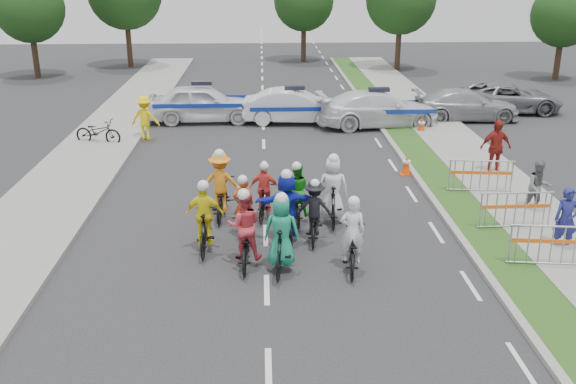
{
  "coord_description": "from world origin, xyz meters",
  "views": [
    {
      "loc": [
        -0.05,
        -12.68,
        6.92
      ],
      "look_at": [
        0.61,
        3.34,
        1.1
      ],
      "focal_mm": 40.0,
      "sensor_mm": 36.0,
      "label": 1
    }
  ],
  "objects_px": {
    "civilian_suv": "(508,98)",
    "cone_1": "(421,125)",
    "rider_5": "(286,211)",
    "police_car_0": "(203,103)",
    "rider_1": "(282,240)",
    "rider_8": "(296,199)",
    "parked_bike": "(98,132)",
    "rider_7": "(332,196)",
    "tree_0": "(29,8)",
    "spectator_1": "(538,187)",
    "barrier_1": "(515,212)",
    "civilian_sedan": "(466,105)",
    "tree_4": "(304,1)",
    "rider_6": "(244,216)",
    "police_car_2": "(378,109)",
    "marshal_hiviz": "(145,118)",
    "barrier_2": "(480,177)",
    "rider_0": "(352,245)",
    "rider_4": "(314,216)",
    "tree_2": "(564,15)",
    "spectator_0": "(566,219)",
    "barrier_0": "(551,248)",
    "rider_10": "(221,191)",
    "rider_9": "(265,196)",
    "rider_2": "(245,236)",
    "cone_0": "(406,165)",
    "spectator_2": "(495,148)",
    "police_car_1": "(294,106)"
  },
  "relations": [
    {
      "from": "rider_2",
      "to": "rider_5",
      "type": "height_order",
      "value": "rider_5"
    },
    {
      "from": "spectator_0",
      "to": "barrier_0",
      "type": "bearing_deg",
      "value": -115.95
    },
    {
      "from": "police_car_1",
      "to": "spectator_1",
      "type": "xyz_separation_m",
      "value": [
        6.46,
        -11.14,
        0.02
      ]
    },
    {
      "from": "rider_0",
      "to": "police_car_0",
      "type": "height_order",
      "value": "rider_0"
    },
    {
      "from": "tree_2",
      "to": "rider_9",
      "type": "bearing_deg",
      "value": -129.61
    },
    {
      "from": "rider_10",
      "to": "tree_2",
      "type": "distance_m",
      "value": 29.09
    },
    {
      "from": "spectator_2",
      "to": "tree_4",
      "type": "relative_size",
      "value": 0.3
    },
    {
      "from": "rider_6",
      "to": "tree_0",
      "type": "xyz_separation_m",
      "value": [
        -13.43,
        25.04,
        3.6
      ]
    },
    {
      "from": "barrier_1",
      "to": "rider_9",
      "type": "bearing_deg",
      "value": 169.61
    },
    {
      "from": "spectator_0",
      "to": "cone_0",
      "type": "distance_m",
      "value": 6.74
    },
    {
      "from": "civilian_suv",
      "to": "tree_4",
      "type": "bearing_deg",
      "value": 30.01
    },
    {
      "from": "police_car_0",
      "to": "spectator_1",
      "type": "bearing_deg",
      "value": -138.79
    },
    {
      "from": "rider_9",
      "to": "tree_0",
      "type": "height_order",
      "value": "tree_0"
    },
    {
      "from": "cone_1",
      "to": "police_car_1",
      "type": "bearing_deg",
      "value": 158.71
    },
    {
      "from": "rider_5",
      "to": "spectator_1",
      "type": "distance_m",
      "value": 7.53
    },
    {
      "from": "rider_8",
      "to": "rider_9",
      "type": "distance_m",
      "value": 0.91
    },
    {
      "from": "rider_0",
      "to": "spectator_2",
      "type": "height_order",
      "value": "spectator_2"
    },
    {
      "from": "spectator_0",
      "to": "tree_4",
      "type": "height_order",
      "value": "tree_4"
    },
    {
      "from": "civilian_suv",
      "to": "cone_1",
      "type": "xyz_separation_m",
      "value": [
        -5.08,
        -3.8,
        -0.36
      ]
    },
    {
      "from": "barrier_2",
      "to": "parked_bike",
      "type": "xyz_separation_m",
      "value": [
        -13.26,
        6.39,
        -0.06
      ]
    },
    {
      "from": "rider_1",
      "to": "civilian_suv",
      "type": "relative_size",
      "value": 0.4
    },
    {
      "from": "police_car_2",
      "to": "marshal_hiviz",
      "type": "distance_m",
      "value": 9.99
    },
    {
      "from": "rider_0",
      "to": "police_car_2",
      "type": "xyz_separation_m",
      "value": [
        3.02,
        13.77,
        0.16
      ]
    },
    {
      "from": "barrier_1",
      "to": "parked_bike",
      "type": "height_order",
      "value": "barrier_1"
    },
    {
      "from": "rider_7",
      "to": "parked_bike",
      "type": "xyz_separation_m",
      "value": [
        -8.42,
        8.45,
        -0.28
      ]
    },
    {
      "from": "rider_5",
      "to": "barrier_0",
      "type": "bearing_deg",
      "value": 157.01
    },
    {
      "from": "police_car_2",
      "to": "tree_4",
      "type": "bearing_deg",
      "value": -0.68
    },
    {
      "from": "tree_4",
      "to": "tree_2",
      "type": "bearing_deg",
      "value": -28.07
    },
    {
      "from": "rider_10",
      "to": "spectator_2",
      "type": "distance_m",
      "value": 9.7
    },
    {
      "from": "spectator_1",
      "to": "parked_bike",
      "type": "distance_m",
      "value": 16.46
    },
    {
      "from": "spectator_1",
      "to": "cone_0",
      "type": "bearing_deg",
      "value": 129.67
    },
    {
      "from": "police_car_0",
      "to": "spectator_2",
      "type": "xyz_separation_m",
      "value": [
        10.53,
        -8.07,
        0.11
      ]
    },
    {
      "from": "rider_0",
      "to": "rider_2",
      "type": "height_order",
      "value": "rider_2"
    },
    {
      "from": "rider_8",
      "to": "parked_bike",
      "type": "height_order",
      "value": "rider_8"
    },
    {
      "from": "rider_2",
      "to": "rider_4",
      "type": "relative_size",
      "value": 1.13
    },
    {
      "from": "spectator_2",
      "to": "rider_4",
      "type": "bearing_deg",
      "value": -151.05
    },
    {
      "from": "rider_5",
      "to": "police_car_0",
      "type": "bearing_deg",
      "value": -82.33
    },
    {
      "from": "rider_7",
      "to": "civilian_suv",
      "type": "xyz_separation_m",
      "value": [
        9.89,
        13.4,
        -0.08
      ]
    },
    {
      "from": "rider_10",
      "to": "rider_9",
      "type": "bearing_deg",
      "value": 175.89
    },
    {
      "from": "rider_4",
      "to": "tree_2",
      "type": "relative_size",
      "value": 0.3
    },
    {
      "from": "rider_4",
      "to": "spectator_1",
      "type": "relative_size",
      "value": 1.12
    },
    {
      "from": "rider_7",
      "to": "tree_0",
      "type": "xyz_separation_m",
      "value": [
        -15.86,
        24.16,
        3.4
      ]
    },
    {
      "from": "rider_9",
      "to": "barrier_0",
      "type": "relative_size",
      "value": 0.85
    },
    {
      "from": "rider_4",
      "to": "rider_10",
      "type": "bearing_deg",
      "value": -27.5
    },
    {
      "from": "civilian_sedan",
      "to": "tree_4",
      "type": "height_order",
      "value": "tree_4"
    },
    {
      "from": "rider_6",
      "to": "civilian_sedan",
      "type": "xyz_separation_m",
      "value": [
        9.82,
        12.8,
        0.11
      ]
    },
    {
      "from": "rider_2",
      "to": "parked_bike",
      "type": "xyz_separation_m",
      "value": [
        -6.06,
        10.98,
        -0.22
      ]
    },
    {
      "from": "civilian_suv",
      "to": "spectator_0",
      "type": "xyz_separation_m",
      "value": [
        -4.25,
        -15.45,
        0.13
      ]
    },
    {
      "from": "civilian_suv",
      "to": "tree_2",
      "type": "xyz_separation_m",
      "value": [
        6.25,
        8.76,
        3.14
      ]
    },
    {
      "from": "barrier_1",
      "to": "cone_1",
      "type": "bearing_deg",
      "value": 90.13
    }
  ]
}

